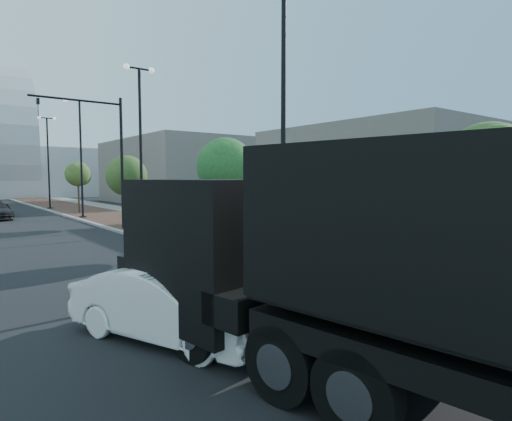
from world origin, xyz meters
TOP-DOWN VIEW (x-y plane):
  - sidewalk at (3.50, 40.00)m, footprint 7.00×140.00m
  - concrete_strip at (6.20, 40.00)m, footprint 2.40×140.00m
  - curb at (0.00, 40.00)m, footprint 0.30×140.00m
  - dump_truck at (-3.45, 3.36)m, footprint 4.85×13.91m
  - white_sedan at (-4.87, 7.06)m, footprint 3.09×4.60m
  - pedestrian at (6.36, 16.46)m, footprint 0.73×0.56m
  - streetlight_1 at (0.49, 10.00)m, footprint 1.44×0.56m
  - streetlight_2 at (0.60, 22.00)m, footprint 1.72×0.56m
  - streetlight_3 at (0.49, 34.00)m, footprint 1.44×0.56m
  - streetlight_4 at (0.60, 46.00)m, footprint 1.72×0.56m
  - traffic_mast at (-0.30, 25.00)m, footprint 5.09×0.20m
  - tree_0 at (1.65, 4.02)m, footprint 2.21×2.13m
  - tree_1 at (1.65, 15.02)m, footprint 2.53×2.51m
  - tree_2 at (1.65, 27.02)m, footprint 2.69×2.69m
  - tree_3 at (1.65, 39.02)m, footprint 2.27×2.20m
  - commercial_block_ne at (16.00, 50.00)m, footprint 12.00×22.00m
  - commercial_block_e at (18.00, 20.00)m, footprint 10.00×16.00m
  - utility_cover_1 at (2.40, 8.00)m, footprint 0.50×0.50m
  - utility_cover_2 at (2.40, 19.00)m, footprint 0.50×0.50m

SIDE VIEW (x-z plane):
  - sidewalk at x=3.50m, z-range 0.00..0.12m
  - concrete_strip at x=6.20m, z-range 0.00..0.13m
  - curb at x=0.00m, z-range 0.00..0.14m
  - utility_cover_1 at x=2.40m, z-range 0.12..0.14m
  - utility_cover_2 at x=2.40m, z-range 0.12..0.14m
  - white_sedan at x=-4.87m, z-range 0.00..1.43m
  - pedestrian at x=6.36m, z-range 0.00..1.78m
  - dump_truck at x=-3.45m, z-range -0.29..3.38m
  - tree_2 at x=1.65m, z-range 0.99..5.69m
  - tree_0 at x=1.65m, z-range 1.17..5.66m
  - commercial_block_e at x=18.00m, z-range 0.00..7.00m
  - tree_3 at x=1.65m, z-range 1.20..5.84m
  - tree_1 at x=1.65m, z-range 1.21..6.18m
  - commercial_block_ne at x=16.00m, z-range 0.00..8.00m
  - streetlight_1 at x=0.49m, z-range -0.26..8.95m
  - streetlight_3 at x=0.49m, z-range -0.26..8.95m
  - streetlight_2 at x=0.60m, z-range 0.18..9.46m
  - streetlight_4 at x=0.60m, z-range 0.18..9.46m
  - traffic_mast at x=-0.30m, z-range 0.98..8.98m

